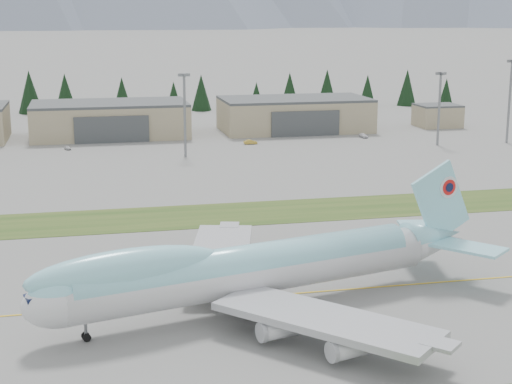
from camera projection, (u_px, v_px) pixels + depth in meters
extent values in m
plane|color=slate|center=(264.00, 296.00, 107.20)|extent=(7000.00, 7000.00, 0.00)
cube|color=#294518|center=(211.00, 215.00, 150.05)|extent=(400.00, 18.00, 0.08)
cube|color=gold|center=(264.00, 296.00, 107.20)|extent=(400.00, 0.40, 0.02)
cylinder|color=silver|center=(254.00, 272.00, 101.21)|extent=(49.63, 17.89, 5.77)
cylinder|color=#8AD3E2|center=(248.00, 265.00, 100.59)|extent=(46.08, 16.58, 5.33)
ellipsoid|color=silver|center=(61.00, 303.00, 90.31)|extent=(10.38, 7.88, 5.77)
ellipsoid|color=#8AD3E2|center=(61.00, 294.00, 90.07)|extent=(8.70, 6.65, 4.89)
ellipsoid|color=#8AD3E2|center=(127.00, 271.00, 93.20)|extent=(24.97, 10.81, 5.33)
cube|color=#0C1433|center=(33.00, 298.00, 88.69)|extent=(2.42, 2.71, 1.15)
cone|color=silver|center=(434.00, 243.00, 114.07)|extent=(11.73, 8.12, 5.66)
cone|color=#8AD3E2|center=(434.00, 236.00, 113.83)|extent=(10.74, 7.41, 5.15)
cube|color=#8AD3E2|center=(441.00, 202.00, 113.12)|extent=(10.56, 3.17, 12.26)
cylinder|color=silver|center=(446.00, 186.00, 113.42)|extent=(3.14, 0.96, 3.20)
cylinder|color=red|center=(445.00, 186.00, 113.50)|extent=(2.28, 0.74, 2.31)
cylinder|color=#0C1433|center=(445.00, 186.00, 113.57)|extent=(1.34, 0.50, 1.33)
cube|color=#8AD3E2|center=(421.00, 229.00, 119.37)|extent=(7.05, 10.59, 0.41)
cube|color=#8AD3E2|center=(469.00, 247.00, 110.09)|extent=(10.31, 10.94, 0.41)
cube|color=#9C9EA4|center=(220.00, 252.00, 115.11)|extent=(14.51, 27.89, 0.89)
cube|color=#9C9EA4|center=(325.00, 320.00, 89.59)|extent=(24.18, 25.39, 0.89)
cylinder|color=silver|center=(204.00, 274.00, 110.60)|extent=(5.02, 3.29, 2.22)
cylinder|color=silver|center=(209.00, 254.00, 119.70)|extent=(5.02, 3.29, 2.22)
cylinder|color=silver|center=(279.00, 329.00, 91.26)|extent=(5.02, 3.29, 2.22)
cylinder|color=silver|center=(350.00, 348.00, 85.98)|extent=(5.02, 3.29, 2.22)
cylinder|color=slate|center=(86.00, 332.00, 92.38)|extent=(0.48, 0.48, 2.13)
cylinder|color=slate|center=(236.00, 296.00, 103.84)|extent=(0.60, 0.60, 2.31)
cylinder|color=slate|center=(254.00, 310.00, 99.20)|extent=(0.60, 0.60, 2.31)
cylinder|color=slate|center=(266.00, 291.00, 105.79)|extent=(0.60, 0.60, 2.31)
cylinder|color=slate|center=(285.00, 304.00, 101.15)|extent=(0.60, 0.60, 2.31)
cylinder|color=black|center=(87.00, 338.00, 92.20)|extent=(1.02, 0.54, 0.98)
cylinder|color=black|center=(85.00, 336.00, 92.82)|extent=(1.02, 0.54, 0.98)
cylinder|color=black|center=(236.00, 301.00, 103.98)|extent=(1.14, 0.69, 1.07)
cylinder|color=black|center=(254.00, 314.00, 99.34)|extent=(1.14, 0.69, 1.07)
cylinder|color=black|center=(266.00, 295.00, 105.93)|extent=(1.14, 0.69, 1.07)
cylinder|color=black|center=(285.00, 308.00, 101.28)|extent=(1.14, 0.69, 1.07)
cube|color=gray|center=(110.00, 121.00, 245.76)|extent=(48.00, 26.00, 10.00)
cube|color=#3B3F41|center=(109.00, 103.00, 244.56)|extent=(48.00, 26.00, 0.80)
cube|color=#3B3F41|center=(112.00, 130.00, 233.32)|extent=(22.08, 0.60, 8.00)
cube|color=gray|center=(295.00, 115.00, 258.35)|extent=(48.00, 26.00, 10.00)
cube|color=#3B3F41|center=(295.00, 99.00, 257.15)|extent=(48.00, 26.00, 0.80)
cube|color=#3B3F41|center=(306.00, 124.00, 245.91)|extent=(22.08, 0.60, 8.00)
cube|color=gray|center=(437.00, 116.00, 267.26)|extent=(14.00, 12.00, 7.00)
cube|color=#3B3F41|center=(438.00, 105.00, 266.42)|extent=(14.00, 12.00, 0.60)
cylinder|color=slate|center=(185.00, 117.00, 209.46)|extent=(0.70, 0.70, 21.54)
cube|color=slate|center=(184.00, 75.00, 206.98)|extent=(3.20, 3.20, 0.80)
cylinder|color=slate|center=(439.00, 110.00, 227.97)|extent=(0.70, 0.70, 20.52)
cube|color=slate|center=(441.00, 73.00, 225.59)|extent=(3.20, 3.20, 0.80)
cylinder|color=slate|center=(509.00, 103.00, 231.61)|extent=(0.70, 0.70, 23.81)
cube|color=slate|center=(512.00, 61.00, 228.87)|extent=(3.20, 3.20, 0.80)
imported|color=#BABBBD|center=(68.00, 150.00, 222.43)|extent=(2.17, 3.45, 1.10)
imported|color=#B5922D|center=(251.00, 144.00, 231.89)|extent=(4.07, 1.58, 1.32)
imported|color=silver|center=(363.00, 138.00, 244.03)|extent=(2.09, 4.34, 1.22)
cone|color=black|center=(30.00, 92.00, 301.99)|extent=(9.26, 9.26, 16.53)
cone|color=black|center=(65.00, 94.00, 297.36)|extent=(8.83, 8.83, 15.76)
cone|color=black|center=(122.00, 95.00, 306.07)|extent=(7.65, 7.65, 13.66)
cone|color=black|center=(174.00, 96.00, 309.17)|extent=(6.58, 6.58, 11.76)
cone|color=black|center=(201.00, 93.00, 310.82)|extent=(8.04, 8.04, 14.36)
cone|color=black|center=(256.00, 95.00, 318.67)|extent=(6.01, 6.01, 10.73)
cone|color=black|center=(290.00, 90.00, 320.31)|extent=(8.09, 8.09, 14.44)
cone|color=black|center=(327.00, 88.00, 320.93)|extent=(8.78, 8.78, 15.68)
cone|color=black|center=(367.00, 91.00, 324.54)|extent=(7.41, 7.41, 13.23)
cone|color=black|center=(407.00, 87.00, 328.19)|extent=(8.48, 8.48, 15.14)
cone|color=black|center=(446.00, 91.00, 335.99)|extent=(6.05, 6.05, 10.80)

